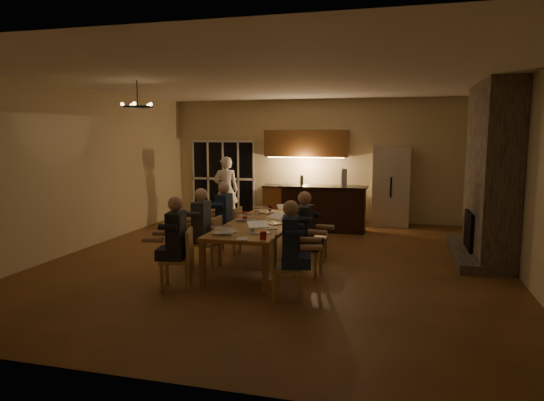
{
  "coord_description": "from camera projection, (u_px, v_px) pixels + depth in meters",
  "views": [
    {
      "loc": [
        2.09,
        -8.31,
        2.27
      ],
      "look_at": [
        -0.18,
        0.3,
        1.06
      ],
      "focal_mm": 32.0,
      "sensor_mm": 36.0,
      "label": 1
    }
  ],
  "objects": [
    {
      "name": "floor",
      "position": [
        277.0,
        261.0,
        8.8
      ],
      "size": [
        9.0,
        9.0,
        0.0
      ],
      "primitive_type": "plane",
      "color": "brown",
      "rests_on": "ground"
    },
    {
      "name": "back_wall",
      "position": [
        319.0,
        160.0,
        12.91
      ],
      "size": [
        8.0,
        0.04,
        3.2
      ],
      "primitive_type": "cube",
      "color": "#C6B98C",
      "rests_on": "ground"
    },
    {
      "name": "left_wall",
      "position": [
        81.0,
        169.0,
        9.6
      ],
      "size": [
        0.04,
        9.0,
        3.2
      ],
      "primitive_type": "cube",
      "color": "#C6B98C",
      "rests_on": "ground"
    },
    {
      "name": "right_wall",
      "position": [
        527.0,
        178.0,
        7.57
      ],
      "size": [
        0.04,
        9.0,
        3.2
      ],
      "primitive_type": "cube",
      "color": "#C6B98C",
      "rests_on": "ground"
    },
    {
      "name": "ceiling",
      "position": [
        278.0,
        80.0,
        8.37
      ],
      "size": [
        8.0,
        9.0,
        0.04
      ],
      "primitive_type": "cube",
      "color": "white",
      "rests_on": "back_wall"
    },
    {
      "name": "french_doors",
      "position": [
        223.0,
        179.0,
        13.62
      ],
      "size": [
        1.86,
        0.08,
        2.1
      ],
      "primitive_type": "cube",
      "color": "black",
      "rests_on": "ground"
    },
    {
      "name": "fireplace",
      "position": [
        491.0,
        172.0,
        8.8
      ],
      "size": [
        0.58,
        2.5,
        3.2
      ],
      "primitive_type": "cube",
      "color": "#6F6657",
      "rests_on": "ground"
    },
    {
      "name": "kitchenette",
      "position": [
        305.0,
        176.0,
        12.74
      ],
      "size": [
        2.24,
        0.68,
        2.4
      ],
      "primitive_type": null,
      "color": "brown",
      "rests_on": "ground"
    },
    {
      "name": "refrigerator",
      "position": [
        391.0,
        186.0,
        12.16
      ],
      "size": [
        0.9,
        0.68,
        2.0
      ],
      "primitive_type": "cube",
      "color": "beige",
      "rests_on": "ground"
    },
    {
      "name": "dining_table",
      "position": [
        261.0,
        243.0,
        8.52
      ],
      "size": [
        1.1,
        3.01,
        0.75
      ],
      "primitive_type": "cube",
      "color": "#B18346",
      "rests_on": "ground"
    },
    {
      "name": "bar_island",
      "position": [
        324.0,
        208.0,
        11.51
      ],
      "size": [
        2.04,
        0.69,
        1.08
      ],
      "primitive_type": "cube",
      "rotation": [
        0.0,
        0.0,
        0.01
      ],
      "color": "black",
      "rests_on": "ground"
    },
    {
      "name": "chair_left_near",
      "position": [
        176.0,
        259.0,
        7.16
      ],
      "size": [
        0.54,
        0.54,
        0.89
      ],
      "primitive_type": null,
      "rotation": [
        0.0,
        0.0,
        -1.3
      ],
      "color": "tan",
      "rests_on": "ground"
    },
    {
      "name": "chair_left_mid",
      "position": [
        206.0,
        242.0,
        8.29
      ],
      "size": [
        0.44,
        0.44,
        0.89
      ],
      "primitive_type": null,
      "rotation": [
        0.0,
        0.0,
        -1.57
      ],
      "color": "tan",
      "rests_on": "ground"
    },
    {
      "name": "chair_left_far",
      "position": [
        228.0,
        230.0,
        9.36
      ],
      "size": [
        0.45,
        0.45,
        0.89
      ],
      "primitive_type": null,
      "rotation": [
        0.0,
        0.0,
        -1.58
      ],
      "color": "tan",
      "rests_on": "ground"
    },
    {
      "name": "chair_right_near",
      "position": [
        288.0,
        267.0,
        6.72
      ],
      "size": [
        0.5,
        0.5,
        0.89
      ],
      "primitive_type": null,
      "rotation": [
        0.0,
        0.0,
        1.73
      ],
      "color": "tan",
      "rests_on": "ground"
    },
    {
      "name": "chair_right_mid",
      "position": [
        308.0,
        248.0,
        7.88
      ],
      "size": [
        0.47,
        0.47,
        0.89
      ],
      "primitive_type": null,
      "rotation": [
        0.0,
        0.0,
        1.49
      ],
      "color": "tan",
      "rests_on": "ground"
    },
    {
      "name": "chair_right_far",
      "position": [
        315.0,
        236.0,
        8.85
      ],
      "size": [
        0.45,
        0.45,
        0.89
      ],
      "primitive_type": null,
      "rotation": [
        0.0,
        0.0,
        1.6
      ],
      "color": "tan",
      "rests_on": "ground"
    },
    {
      "name": "person_left_near",
      "position": [
        176.0,
        243.0,
        7.15
      ],
      "size": [
        0.7,
        0.7,
        1.38
      ],
      "primitive_type": null,
      "rotation": [
        0.0,
        0.0,
        -1.38
      ],
      "color": "#24272E",
      "rests_on": "ground"
    },
    {
      "name": "person_right_near",
      "position": [
        291.0,
        250.0,
        6.72
      ],
      "size": [
        0.71,
        0.71,
        1.38
      ],
      "primitive_type": null,
      "rotation": [
        0.0,
        0.0,
        1.77
      ],
      "color": "#1B2843",
      "rests_on": "ground"
    },
    {
      "name": "person_left_mid",
      "position": [
        202.0,
        228.0,
        8.25
      ],
      "size": [
        0.64,
        0.64,
        1.38
      ],
      "primitive_type": null,
      "rotation": [
        0.0,
        0.0,
        -1.51
      ],
      "color": "#383E42",
      "rests_on": "ground"
    },
    {
      "name": "person_right_mid",
      "position": [
        304.0,
        234.0,
        7.79
      ],
      "size": [
        0.65,
        0.65,
        1.38
      ],
      "primitive_type": null,
      "rotation": [
        0.0,
        0.0,
        1.48
      ],
      "color": "#24272E",
      "rests_on": "ground"
    },
    {
      "name": "person_left_far",
      "position": [
        224.0,
        218.0,
        9.3
      ],
      "size": [
        0.62,
        0.62,
        1.38
      ],
      "primitive_type": null,
      "rotation": [
        0.0,
        0.0,
        -1.54
      ],
      "color": "#1B2843",
      "rests_on": "ground"
    },
    {
      "name": "standing_person",
      "position": [
        226.0,
        190.0,
        12.45
      ],
      "size": [
        0.74,
        0.63,
        1.73
      ],
      "primitive_type": "imported",
      "rotation": [
        0.0,
        0.0,
        3.56
      ],
      "color": "white",
      "rests_on": "ground"
    },
    {
      "name": "chandelier",
      "position": [
        138.0,
        107.0,
        8.34
      ],
      "size": [
        0.53,
        0.53,
        0.03
      ],
      "primitive_type": "torus",
      "color": "black",
      "rests_on": "ceiling"
    },
    {
      "name": "laptop_a",
      "position": [
        224.0,
        227.0,
        7.49
      ],
      "size": [
        0.36,
        0.33,
        0.23
      ],
      "primitive_type": null,
      "rotation": [
        0.0,
        0.0,
        3.31
      ],
      "color": "silver",
      "rests_on": "dining_table"
    },
    {
      "name": "laptop_b",
      "position": [
        259.0,
        226.0,
        7.52
      ],
      "size": [
        0.42,
        0.4,
        0.23
      ],
      "primitive_type": null,
      "rotation": [
        0.0,
        0.0,
        0.51
      ],
      "color": "silver",
      "rests_on": "dining_table"
    },
    {
      "name": "laptop_c",
      "position": [
        247.0,
        214.0,
        8.65
      ],
      "size": [
        0.35,
        0.31,
        0.23
      ],
      "primitive_type": null,
      "rotation": [
        0.0,
        0.0,
        3.03
      ],
      "color": "silver",
      "rests_on": "dining_table"
    },
    {
      "name": "laptop_d",
      "position": [
        273.0,
        217.0,
        8.34
      ],
      "size": [
        0.42,
        0.41,
        0.23
      ],
      "primitive_type": null,
      "rotation": [
        0.0,
        0.0,
        -0.58
      ],
      "color": "silver",
      "rests_on": "dining_table"
    },
    {
      "name": "laptop_e",
      "position": [
        265.0,
        207.0,
        9.52
      ],
      "size": [
        0.38,
        0.36,
        0.23
      ],
      "primitive_type": null,
      "rotation": [
        0.0,
        0.0,
        2.87
      ],
      "color": "silver",
      "rests_on": "dining_table"
    },
    {
      "name": "laptop_f",
      "position": [
        287.0,
        208.0,
        9.38
      ],
      "size": [
        0.41,
        0.39,
        0.23
      ],
      "primitive_type": null,
      "rotation": [
        0.0,
        0.0,
        0.46
      ],
      "color": "silver",
      "rests_on": "dining_table"
    },
    {
      "name": "mug_front",
      "position": [
        252.0,
        223.0,
        8.12
      ],
      "size": [
        0.07,
        0.07,
        0.1
      ],
      "primitive_type": "cylinder",
      "color": "white",
      "rests_on": "dining_table"
    },
    {
      "name": "mug_mid",
      "position": [
        274.0,
        214.0,
        9.04
      ],
      "size": [
        0.08,
        0.08,
        0.1
      ],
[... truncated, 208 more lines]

